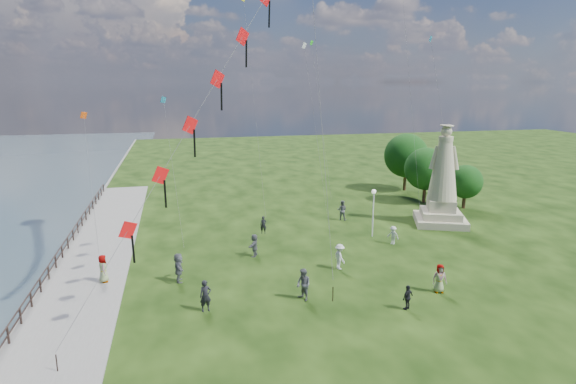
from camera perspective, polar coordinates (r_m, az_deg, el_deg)
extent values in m
cube|color=slate|center=(35.09, -26.71, -9.70)|extent=(0.30, 160.00, 0.60)
cube|color=slate|center=(32.65, -23.22, -10.55)|extent=(5.00, 60.00, 0.10)
cylinder|color=black|center=(27.73, -30.24, -14.53)|extent=(0.11, 0.11, 1.00)
cylinder|color=black|center=(29.45, -29.12, -12.80)|extent=(0.11, 0.11, 1.00)
cylinder|color=black|center=(31.20, -28.14, -11.25)|extent=(0.11, 0.11, 1.00)
cylinder|color=black|center=(32.99, -27.28, -9.87)|extent=(0.11, 0.11, 1.00)
cylinder|color=black|center=(34.79, -26.51, -8.63)|extent=(0.11, 0.11, 1.00)
cylinder|color=black|center=(36.62, -25.82, -7.51)|extent=(0.11, 0.11, 1.00)
cylinder|color=black|center=(38.46, -25.20, -6.50)|extent=(0.11, 0.11, 1.00)
cylinder|color=black|center=(40.32, -24.63, -5.58)|extent=(0.11, 0.11, 1.00)
cylinder|color=black|center=(42.19, -24.12, -4.74)|extent=(0.11, 0.11, 1.00)
cylinder|color=black|center=(44.07, -23.66, -3.97)|extent=(0.11, 0.11, 1.00)
cylinder|color=black|center=(45.96, -23.23, -3.26)|extent=(0.11, 0.11, 1.00)
cylinder|color=black|center=(47.87, -22.84, -2.61)|extent=(0.11, 0.11, 1.00)
cylinder|color=black|center=(49.77, -22.48, -2.01)|extent=(0.11, 0.11, 1.00)
cylinder|color=black|center=(51.69, -22.14, -1.46)|extent=(0.11, 0.11, 1.00)
cylinder|color=black|center=(53.61, -21.83, -0.94)|extent=(0.11, 0.11, 1.00)
cylinder|color=black|center=(55.54, -21.54, -0.46)|extent=(0.11, 0.11, 1.00)
cylinder|color=black|center=(57.47, -21.27, -0.01)|extent=(0.11, 0.11, 1.00)
cylinder|color=black|center=(59.41, -21.02, 0.41)|extent=(0.11, 0.11, 1.00)
cube|color=black|center=(34.63, -26.59, -7.89)|extent=(0.06, 52.00, 0.06)
cube|color=black|center=(34.77, -26.51, -8.55)|extent=(0.06, 52.00, 0.06)
cube|color=tan|center=(45.52, 17.57, -3.21)|extent=(5.66, 5.66, 0.62)
cube|color=tan|center=(45.36, 17.62, -2.45)|extent=(4.31, 4.31, 0.62)
cube|color=tan|center=(45.15, 17.70, -1.44)|extent=(2.96, 2.96, 1.04)
cylinder|color=tan|center=(44.13, 18.22, 6.01)|extent=(1.62, 1.62, 0.41)
sphere|color=tan|center=(44.06, 18.28, 6.83)|extent=(0.95, 0.95, 0.95)
cylinder|color=tan|center=(44.02, 18.32, 7.48)|extent=(1.14, 1.14, 0.10)
cylinder|color=silver|center=(40.03, 10.04, -2.68)|extent=(0.11, 0.11, 3.69)
sphere|color=white|center=(39.56, 10.15, 0.05)|extent=(0.37, 0.37, 0.37)
cylinder|color=#382314|center=(52.80, 15.85, -0.02)|extent=(0.36, 0.36, 2.23)
sphere|color=#10380F|center=(52.32, 16.02, 2.66)|extent=(4.45, 4.45, 4.45)
cylinder|color=#382314|center=(51.67, 20.13, -0.90)|extent=(0.36, 0.36, 1.69)
sphere|color=#10380F|center=(51.28, 20.29, 1.16)|extent=(3.38, 3.38, 3.38)
cylinder|color=#382314|center=(58.20, 13.68, 1.44)|extent=(0.36, 0.36, 2.55)
sphere|color=#10380F|center=(57.71, 13.83, 4.23)|extent=(5.10, 5.10, 5.10)
imported|color=black|center=(27.62, -9.76, -12.04)|extent=(0.73, 0.56, 1.80)
imported|color=#595960|center=(28.50, 1.85, -10.92)|extent=(0.88, 1.08, 1.91)
imported|color=silver|center=(33.16, 6.14, -7.62)|extent=(0.77, 1.22, 1.76)
imported|color=black|center=(28.30, 14.01, -12.02)|extent=(0.95, 0.78, 1.44)
imported|color=#595960|center=(30.89, 17.52, -9.74)|extent=(0.95, 0.69, 1.78)
imported|color=#595960|center=(31.73, -12.84, -8.72)|extent=(0.79, 1.77, 1.90)
imported|color=black|center=(40.55, -2.93, -3.91)|extent=(0.62, 0.48, 1.49)
imported|color=#595960|center=(44.68, 6.42, -2.15)|extent=(1.05, 0.93, 1.85)
imported|color=silver|center=(38.82, 12.34, -5.01)|extent=(0.98, 1.03, 1.45)
imported|color=black|center=(44.52, 16.72, -2.78)|extent=(1.07, 0.67, 1.71)
imported|color=#595960|center=(32.85, -21.05, -8.63)|extent=(0.68, 0.95, 1.79)
imported|color=#595960|center=(35.41, -4.00, -6.30)|extent=(1.28, 1.69, 1.68)
cylinder|color=black|center=(24.47, -25.72, -17.89)|extent=(0.06, 0.06, 0.90)
cube|color=red|center=(24.24, -18.43, -4.30)|extent=(0.87, 0.64, 1.03)
cube|color=black|center=(24.41, -17.87, -6.48)|extent=(0.10, 0.28, 1.48)
cube|color=red|center=(24.84, -14.88, 1.93)|extent=(0.87, 0.64, 1.03)
cube|color=black|center=(24.93, -14.35, -0.23)|extent=(0.10, 0.28, 1.48)
cube|color=red|center=(25.81, -11.52, 7.77)|extent=(0.87, 0.64, 1.03)
cube|color=black|center=(25.81, -11.02, 5.67)|extent=(0.10, 0.28, 1.48)
cube|color=red|center=(27.11, -8.36, 13.10)|extent=(0.87, 0.64, 1.03)
cube|color=black|center=(27.04, -7.89, 11.10)|extent=(0.10, 0.28, 1.48)
cube|color=red|center=(28.69, -5.41, 17.86)|extent=(0.87, 0.64, 1.03)
cube|color=black|center=(28.55, -4.97, 15.98)|extent=(0.10, 0.28, 1.48)
cube|color=black|center=(30.31, -2.23, 20.30)|extent=(0.10, 0.28, 1.48)
cylinder|color=black|center=(28.65, 5.34, -11.95)|extent=(0.06, 0.06, 0.90)
cube|color=#186C93|center=(40.90, -14.56, 10.53)|extent=(0.51, 0.39, 0.57)
cylinder|color=#595959|center=(38.98, -13.43, 2.34)|extent=(1.02, 5.02, 11.02)
cube|color=silver|center=(44.07, 1.94, 16.96)|extent=(0.51, 0.39, 0.57)
cylinder|color=#595959|center=(41.95, 3.42, 6.52)|extent=(1.02, 5.02, 15.55)
cylinder|color=#595959|center=(47.58, 14.29, 11.62)|extent=(1.02, 5.02, 23.35)
cylinder|color=#595959|center=(45.78, -3.98, 9.89)|extent=(1.02, 5.02, 20.07)
cube|color=green|center=(55.62, 2.81, 17.25)|extent=(0.51, 0.39, 0.57)
cylinder|color=#595959|center=(53.36, 3.98, 8.47)|extent=(1.02, 5.02, 16.65)
cube|color=#DE480E|center=(39.39, -23.06, 8.37)|extent=(0.51, 0.39, 0.57)
cylinder|color=#595959|center=(37.50, -22.26, 0.52)|extent=(1.02, 5.01, 10.00)
cube|color=#186C93|center=(48.50, 16.55, 17.02)|extent=(0.51, 0.39, 0.57)
cylinder|color=#595959|center=(46.62, 17.96, 7.05)|extent=(1.02, 5.02, 16.33)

